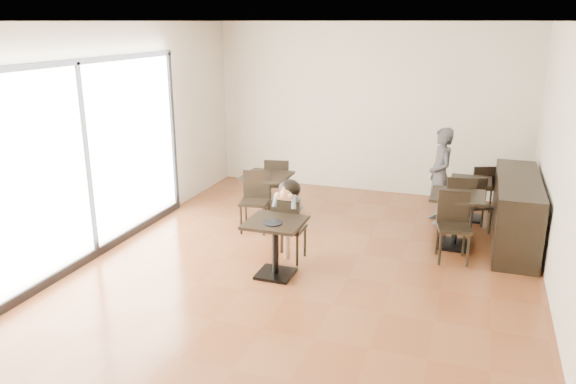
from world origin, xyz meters
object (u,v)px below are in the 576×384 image
at_px(chair_mid_a, 458,204).
at_px(chair_back_b, 478,206).
at_px(child_table, 275,248).
at_px(child, 289,221).
at_px(adult_patron, 440,176).
at_px(cafe_table_back, 469,199).
at_px(chair_left_b, 254,202).
at_px(chair_back_a, 479,187).
at_px(chair_mid_b, 454,228).
at_px(cafe_table_mid, 456,221).
at_px(cafe_table_left, 267,197).
at_px(chair_left_a, 278,184).
at_px(child_chair, 289,229).

distance_m(chair_mid_a, chair_back_b, 0.37).
distance_m(child_table, chair_back_b, 3.55).
relative_size(child, adult_patron, 0.73).
height_order(child, adult_patron, adult_patron).
height_order(cafe_table_back, chair_back_b, chair_back_b).
distance_m(chair_left_b, chair_back_b, 3.52).
height_order(chair_left_b, chair_back_a, chair_left_b).
bearing_deg(chair_back_a, chair_mid_b, 61.06).
bearing_deg(chair_left_b, child_table, -69.26).
relative_size(child_table, cafe_table_back, 1.10).
distance_m(adult_patron, cafe_table_mid, 1.14).
bearing_deg(chair_left_b, cafe_table_left, 79.12).
distance_m(adult_patron, chair_left_a, 2.74).
bearing_deg(child_table, child, 90.00).
bearing_deg(chair_back_b, chair_left_a, 158.66).
bearing_deg(child_chair, child_table, 90.00).
height_order(adult_patron, chair_left_b, adult_patron).
bearing_deg(chair_left_a, chair_mid_b, 146.22).
bearing_deg(chair_back_a, child_chair, 29.90).
xyz_separation_m(child_chair, chair_mid_a, (2.15, 1.80, 0.02)).
distance_m(chair_back_a, chair_back_b, 1.10).
xyz_separation_m(adult_patron, chair_back_b, (0.62, -0.25, -0.37)).
bearing_deg(adult_patron, child_chair, -60.77).
xyz_separation_m(cafe_table_left, chair_mid_a, (3.03, 0.37, 0.09)).
distance_m(adult_patron, chair_mid_a, 0.65).
bearing_deg(cafe_table_mid, chair_mid_b, -90.00).
distance_m(cafe_table_back, chair_mid_b, 1.88).
bearing_deg(chair_mid_b, chair_mid_a, 79.28).
xyz_separation_m(cafe_table_left, chair_back_a, (3.32, 1.69, 0.02)).
bearing_deg(chair_back_b, chair_mid_a, -165.07).
bearing_deg(cafe_table_mid, adult_patron, 107.87).
relative_size(chair_left_a, chair_left_b, 1.00).
relative_size(child_chair, cafe_table_back, 1.33).
bearing_deg(chair_mid_a, child_chair, 29.19).
relative_size(chair_left_b, chair_back_a, 1.14).
distance_m(child, cafe_table_back, 3.46).
height_order(cafe_table_back, chair_back_a, chair_back_a).
distance_m(child, chair_mid_b, 2.26).
xyz_separation_m(cafe_table_back, chair_left_a, (-3.19, -0.59, 0.13)).
distance_m(cafe_table_left, chair_left_a, 0.56).
height_order(cafe_table_left, cafe_table_back, cafe_table_left).
bearing_deg(adult_patron, chair_mid_b, -10.20).
bearing_deg(chair_left_b, chair_back_a, 23.09).
bearing_deg(cafe_table_left, child, -58.38).
distance_m(child_chair, cafe_table_back, 3.45).
height_order(child_table, child, child).
xyz_separation_m(cafe_table_back, chair_left_b, (-3.19, -1.69, 0.13)).
xyz_separation_m(adult_patron, cafe_table_mid, (0.33, -1.02, -0.39)).
bearing_deg(child_chair, adult_patron, -128.74).
relative_size(child_table, chair_left_b, 0.81).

